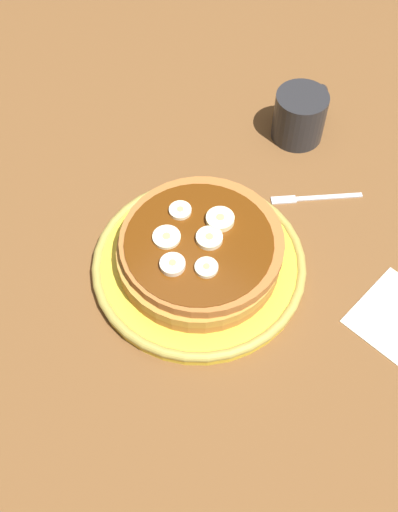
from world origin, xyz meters
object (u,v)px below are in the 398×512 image
(plate, at_px, (199,264))
(coffee_mug, at_px, (301,114))
(banana_slice_5, at_px, (221,220))
(pancake_stack, at_px, (200,253))
(fork, at_px, (311,198))
(banana_slice_0, at_px, (209,238))
(banana_slice_4, at_px, (176,267))
(banana_slice_2, at_px, (206,268))
(banana_slice_3, at_px, (167,237))
(banana_slice_1, at_px, (180,211))

(plate, relative_size, coffee_mug, 2.57)
(banana_slice_5, height_order, coffee_mug, coffee_mug)
(pancake_stack, distance_m, fork, 0.20)
(plate, relative_size, fork, 2.76)
(plate, distance_m, pancake_stack, 0.03)
(pancake_stack, height_order, banana_slice_0, banana_slice_0)
(plate, relative_size, banana_slice_4, 9.00)
(plate, bearing_deg, fork, -12.51)
(banana_slice_2, height_order, banana_slice_3, same)
(banana_slice_3, xyz_separation_m, banana_slice_5, (0.06, -0.04, 0.00))
(plate, height_order, coffee_mug, coffee_mug)
(pancake_stack, bearing_deg, coffee_mug, 9.68)
(banana_slice_2, bearing_deg, banana_slice_3, 88.19)
(banana_slice_0, height_order, banana_slice_2, banana_slice_0)
(plate, bearing_deg, banana_slice_3, 124.21)
(banana_slice_5, bearing_deg, banana_slice_2, -154.79)
(banana_slice_1, xyz_separation_m, banana_slice_2, (-0.04, -0.08, 0.00))
(coffee_mug, bearing_deg, plate, -170.72)
(banana_slice_0, xyz_separation_m, coffee_mug, (0.28, 0.05, -0.03))
(plate, relative_size, banana_slice_5, 7.75)
(plate, xyz_separation_m, coffee_mug, (0.28, 0.05, 0.03))
(coffee_mug, relative_size, fork, 1.08)
(banana_slice_1, height_order, coffee_mug, coffee_mug)
(banana_slice_1, bearing_deg, banana_slice_0, -99.41)
(pancake_stack, relative_size, fork, 2.15)
(pancake_stack, bearing_deg, banana_slice_0, -31.77)
(banana_slice_4, height_order, coffee_mug, coffee_mug)
(banana_slice_5, relative_size, coffee_mug, 0.33)
(banana_slice_3, relative_size, banana_slice_4, 1.13)
(banana_slice_0, height_order, fork, banana_slice_0)
(banana_slice_5, bearing_deg, banana_slice_4, -178.31)
(plate, xyz_separation_m, banana_slice_3, (-0.02, 0.03, 0.05))
(banana_slice_3, relative_size, coffee_mug, 0.32)
(plate, bearing_deg, pancake_stack, -89.44)
(pancake_stack, distance_m, banana_slice_5, 0.05)
(banana_slice_3, bearing_deg, banana_slice_5, -29.30)
(banana_slice_1, xyz_separation_m, banana_slice_5, (0.02, -0.05, 0.00))
(banana_slice_3, distance_m, coffee_mug, 0.31)
(banana_slice_4, bearing_deg, coffee_mug, 8.77)
(coffee_mug, height_order, fork, coffee_mug)
(banana_slice_2, xyz_separation_m, banana_slice_3, (0.00, 0.07, -0.00))
(pancake_stack, xyz_separation_m, fork, (0.19, -0.04, -0.04))
(plate, height_order, banana_slice_4, banana_slice_4)
(banana_slice_2, distance_m, banana_slice_4, 0.04)
(fork, bearing_deg, coffee_mug, 44.09)
(banana_slice_3, height_order, banana_slice_5, banana_slice_5)
(plate, bearing_deg, banana_slice_1, 68.19)
(coffee_mug, bearing_deg, pancake_stack, -170.32)
(coffee_mug, bearing_deg, banana_slice_3, -177.46)
(banana_slice_1, xyz_separation_m, banana_slice_3, (-0.04, -0.01, -0.00))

